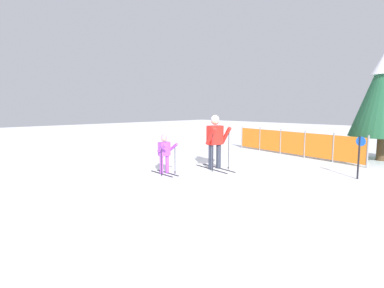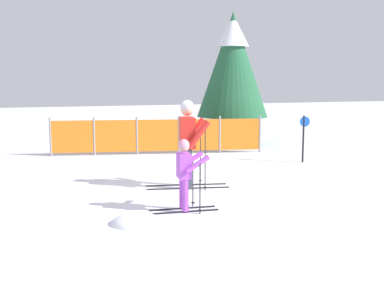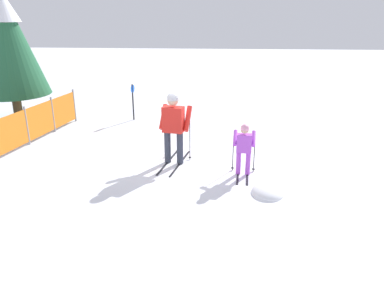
# 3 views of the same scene
# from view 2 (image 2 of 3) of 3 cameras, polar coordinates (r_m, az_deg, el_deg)

# --- Properties ---
(ground_plane) EXTENTS (60.00, 60.00, 0.00)m
(ground_plane) POSITION_cam_2_polar(r_m,az_deg,el_deg) (10.44, 0.78, -4.89)
(ground_plane) COLOR white
(skier_adult) EXTENTS (1.78, 0.85, 1.84)m
(skier_adult) POSITION_cam_2_polar(r_m,az_deg,el_deg) (10.07, -0.45, 0.98)
(skier_adult) COLOR black
(skier_adult) RESTS_ON ground_plane
(skier_child) EXTENTS (1.20, 0.58, 1.26)m
(skier_child) POSITION_cam_2_polar(r_m,az_deg,el_deg) (8.32, -0.83, -2.95)
(skier_child) COLOR black
(skier_child) RESTS_ON ground_plane
(safety_fence) EXTENTS (6.29, 1.23, 1.14)m
(safety_fence) POSITION_cam_2_polar(r_m,az_deg,el_deg) (14.59, -4.05, 1.02)
(safety_fence) COLOR gray
(safety_fence) RESTS_ON ground_plane
(conifer_far) EXTENTS (2.44, 2.44, 4.54)m
(conifer_far) POSITION_cam_2_polar(r_m,az_deg,el_deg) (16.81, 4.85, 9.55)
(conifer_far) COLOR #4C3823
(conifer_far) RESTS_ON ground_plane
(trail_marker) EXTENTS (0.28, 0.07, 1.28)m
(trail_marker) POSITION_cam_2_polar(r_m,az_deg,el_deg) (13.46, 13.11, 1.24)
(trail_marker) COLOR black
(trail_marker) RESTS_ON ground_plane
(snow_mound) EXTENTS (0.82, 0.69, 0.33)m
(snow_mound) POSITION_cam_2_polar(r_m,az_deg,el_deg) (7.82, -6.59, -9.33)
(snow_mound) COLOR white
(snow_mound) RESTS_ON ground_plane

